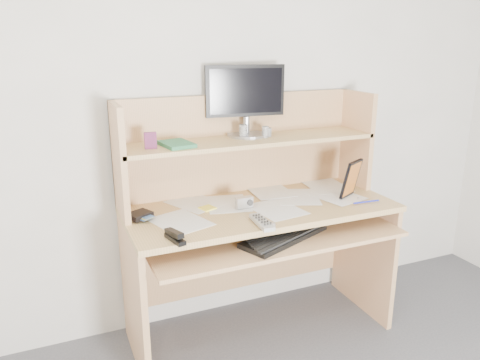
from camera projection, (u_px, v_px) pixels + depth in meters
name	position (u px, v px, depth m)	size (l,w,h in m)	color
back_wall	(237.00, 103.00, 2.58)	(3.60, 0.04, 2.50)	silver
desk	(254.00, 211.00, 2.53)	(1.40, 0.70, 1.30)	tan
paper_clutter	(261.00, 206.00, 2.44)	(1.32, 0.54, 0.01)	white
keyboard	(284.00, 235.00, 2.28)	(0.51, 0.35, 0.03)	black
tv_remote	(262.00, 222.00, 2.18)	(0.05, 0.20, 0.02)	#A9A9A3
flip_phone	(266.00, 223.00, 2.17)	(0.04, 0.08, 0.02)	#B4B4B7
stapler	(175.00, 236.00, 2.00)	(0.04, 0.13, 0.04)	black
wallet	(140.00, 215.00, 2.26)	(0.11, 0.09, 0.03)	black
sticky_note_pad	(208.00, 208.00, 2.39)	(0.07, 0.07, 0.01)	yellow
digital_camera	(244.00, 202.00, 2.40)	(0.09, 0.04, 0.06)	#BCBCBE
game_case	(351.00, 179.00, 2.54)	(0.15, 0.02, 0.21)	black
blue_pen	(366.00, 202.00, 2.47)	(0.01, 0.01, 0.15)	#1721AE
card_box	(150.00, 141.00, 2.23)	(0.06, 0.02, 0.08)	maroon
shelf_book	(177.00, 144.00, 2.30)	(0.13, 0.19, 0.02)	#317C3E
chip_stack_a	(243.00, 132.00, 2.49)	(0.04, 0.04, 0.06)	black
chip_stack_b	(243.00, 132.00, 2.47)	(0.04, 0.04, 0.07)	silver
chip_stack_c	(268.00, 132.00, 2.52)	(0.04, 0.04, 0.05)	black
chip_stack_d	(265.00, 132.00, 2.49)	(0.04, 0.04, 0.06)	white
monitor	(246.00, 98.00, 2.50)	(0.44, 0.22, 0.38)	#A2A2A7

